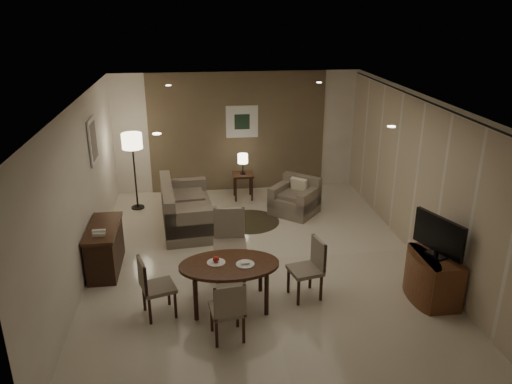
{
  "coord_description": "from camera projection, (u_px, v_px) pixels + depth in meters",
  "views": [
    {
      "loc": [
        -0.98,
        -7.46,
        4.09
      ],
      "look_at": [
        0.0,
        0.2,
        1.15
      ],
      "focal_mm": 35.0,
      "sensor_mm": 36.0,
      "label": 1
    }
  ],
  "objects": [
    {
      "name": "room_shell",
      "position": [
        254.0,
        177.0,
        8.38
      ],
      "size": [
        5.5,
        7.0,
        2.7
      ],
      "color": "beige",
      "rests_on": "ground"
    },
    {
      "name": "taupe_accent",
      "position": [
        238.0,
        132.0,
        11.24
      ],
      "size": [
        3.96,
        0.03,
        2.7
      ],
      "primitive_type": "cube",
      "color": "brown",
      "rests_on": "wall_back"
    },
    {
      "name": "curtain_wall",
      "position": [
        416.0,
        180.0,
        8.34
      ],
      "size": [
        0.08,
        6.7,
        2.58
      ],
      "primitive_type": null,
      "color": "beige",
      "rests_on": "wall_right"
    },
    {
      "name": "curtain_rod",
      "position": [
        426.0,
        101.0,
        7.87
      ],
      "size": [
        0.03,
        6.8,
        0.03
      ],
      "primitive_type": "cylinder",
      "rotation": [
        1.57,
        0.0,
        0.0
      ],
      "color": "black",
      "rests_on": "wall_right"
    },
    {
      "name": "art_back_frame",
      "position": [
        242.0,
        122.0,
        11.14
      ],
      "size": [
        0.72,
        0.03,
        0.72
      ],
      "primitive_type": "cube",
      "color": "silver",
      "rests_on": "wall_back"
    },
    {
      "name": "art_back_canvas",
      "position": [
        242.0,
        122.0,
        11.13
      ],
      "size": [
        0.34,
        0.01,
        0.34
      ],
      "primitive_type": "cube",
      "color": "#1A2F1F",
      "rests_on": "wall_back"
    },
    {
      "name": "art_left_frame",
      "position": [
        93.0,
        141.0,
        8.62
      ],
      "size": [
        0.03,
        0.6,
        0.8
      ],
      "primitive_type": "cube",
      "color": "silver",
      "rests_on": "wall_left"
    },
    {
      "name": "art_left_canvas",
      "position": [
        94.0,
        141.0,
        8.62
      ],
      "size": [
        0.01,
        0.46,
        0.64
      ],
      "primitive_type": "cube",
      "color": "gray",
      "rests_on": "wall_left"
    },
    {
      "name": "downlight_nl",
      "position": [
        157.0,
        134.0,
        5.7
      ],
      "size": [
        0.1,
        0.1,
        0.01
      ],
      "primitive_type": "cylinder",
      "color": "white",
      "rests_on": "ceiling"
    },
    {
      "name": "downlight_nr",
      "position": [
        392.0,
        127.0,
        6.03
      ],
      "size": [
        0.1,
        0.1,
        0.01
      ],
      "primitive_type": "cylinder",
      "color": "white",
      "rests_on": "ceiling"
    },
    {
      "name": "downlight_fl",
      "position": [
        168.0,
        85.0,
        9.04
      ],
      "size": [
        0.1,
        0.1,
        0.01
      ],
      "primitive_type": "cylinder",
      "color": "white",
      "rests_on": "ceiling"
    },
    {
      "name": "downlight_fr",
      "position": [
        319.0,
        82.0,
        9.37
      ],
      "size": [
        0.1,
        0.1,
        0.01
      ],
      "primitive_type": "cylinder",
      "color": "white",
      "rests_on": "ceiling"
    },
    {
      "name": "console_desk",
      "position": [
        105.0,
        248.0,
        8.06
      ],
      "size": [
        0.48,
        1.2,
        0.75
      ],
      "primitive_type": null,
      "color": "#462C16",
      "rests_on": "floor"
    },
    {
      "name": "telephone",
      "position": [
        99.0,
        232.0,
        7.63
      ],
      "size": [
        0.2,
        0.14,
        0.09
      ],
      "primitive_type": null,
      "color": "white",
      "rests_on": "console_desk"
    },
    {
      "name": "tv_cabinet",
      "position": [
        434.0,
        277.0,
        7.26
      ],
      "size": [
        0.48,
        0.9,
        0.7
      ],
      "primitive_type": null,
      "color": "brown",
      "rests_on": "floor"
    },
    {
      "name": "flat_tv",
      "position": [
        439.0,
        236.0,
        7.02
      ],
      "size": [
        0.36,
        0.85,
        0.6
      ],
      "primitive_type": null,
      "rotation": [
        0.0,
        0.0,
        0.35
      ],
      "color": "black",
      "rests_on": "tv_cabinet"
    },
    {
      "name": "dining_table",
      "position": [
        230.0,
        284.0,
        7.1
      ],
      "size": [
        1.41,
        0.88,
        0.66
      ],
      "primitive_type": null,
      "color": "#462C16",
      "rests_on": "floor"
    },
    {
      "name": "chair_near",
      "position": [
        227.0,
        308.0,
        6.37
      ],
      "size": [
        0.47,
        0.47,
        0.87
      ],
      "primitive_type": null,
      "rotation": [
        0.0,
        0.0,
        3.27
      ],
      "color": "gray",
      "rests_on": "floor"
    },
    {
      "name": "chair_far",
      "position": [
        230.0,
        246.0,
        7.8
      ],
      "size": [
        0.54,
        0.54,
        1.06
      ],
      "primitive_type": null,
      "rotation": [
        0.0,
        0.0,
        -0.05
      ],
      "color": "gray",
      "rests_on": "floor"
    },
    {
      "name": "chair_left",
      "position": [
        158.0,
        286.0,
        6.84
      ],
      "size": [
        0.53,
        0.53,
        0.88
      ],
      "primitive_type": null,
      "rotation": [
        0.0,
        0.0,
        1.87
      ],
      "color": "gray",
      "rests_on": "floor"
    },
    {
      "name": "chair_right",
      "position": [
        305.0,
        270.0,
        7.26
      ],
      "size": [
        0.52,
        0.52,
        0.9
      ],
      "primitive_type": null,
      "rotation": [
        0.0,
        0.0,
        -1.35
      ],
      "color": "gray",
      "rests_on": "floor"
    },
    {
      "name": "plate_a",
      "position": [
        216.0,
        263.0,
        7.0
      ],
      "size": [
        0.26,
        0.26,
        0.02
      ],
      "primitive_type": "cylinder",
      "color": "white",
      "rests_on": "dining_table"
    },
    {
      "name": "plate_b",
      "position": [
        245.0,
        264.0,
        6.96
      ],
      "size": [
        0.26,
        0.26,
        0.02
      ],
      "primitive_type": "cylinder",
      "color": "white",
      "rests_on": "dining_table"
    },
    {
      "name": "fruit_apple",
      "position": [
        216.0,
        259.0,
        6.99
      ],
      "size": [
        0.09,
        0.09,
        0.09
      ],
      "primitive_type": "sphere",
      "color": "#B21D14",
      "rests_on": "plate_a"
    },
    {
      "name": "napkin",
      "position": [
        245.0,
        263.0,
        6.95
      ],
      "size": [
        0.12,
        0.08,
        0.03
      ],
      "primitive_type": "cube",
      "color": "white",
      "rests_on": "plate_b"
    },
    {
      "name": "round_rug",
      "position": [
        250.0,
        221.0,
        9.94
      ],
      "size": [
        1.17,
        1.17,
        0.01
      ],
      "primitive_type": "cylinder",
      "color": "#3C3621",
      "rests_on": "floor"
    },
    {
      "name": "sofa",
      "position": [
        187.0,
        206.0,
        9.58
      ],
      "size": [
        1.94,
        1.1,
        0.88
      ],
      "primitive_type": null,
      "rotation": [
        0.0,
        0.0,
        1.66
      ],
      "color": "gray",
      "rests_on": "floor"
    },
    {
      "name": "armchair",
      "position": [
        295.0,
        197.0,
        10.21
      ],
      "size": [
        1.15,
        1.14,
        0.74
      ],
      "primitive_type": null,
      "rotation": [
        0.0,
        0.0,
        -0.7
      ],
      "color": "gray",
      "rests_on": "floor"
    },
    {
      "name": "side_table",
      "position": [
        243.0,
        186.0,
        11.05
      ],
      "size": [
        0.45,
        0.45,
        0.57
      ],
      "primitive_type": null,
      "color": "#321B10",
      "rests_on": "floor"
    },
    {
      "name": "table_lamp",
      "position": [
        243.0,
        163.0,
        10.86
      ],
      "size": [
        0.22,
        0.22,
        0.5
      ],
      "primitive_type": null,
      "color": "#FFEAC1",
      "rests_on": "side_table"
    },
    {
      "name": "floor_lamp",
      "position": [
        135.0,
        172.0,
        10.32
      ],
      "size": [
        0.41,
        0.41,
        1.63
      ],
      "primitive_type": null,
      "color": "#FFE5B7",
      "rests_on": "floor"
    }
  ]
}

